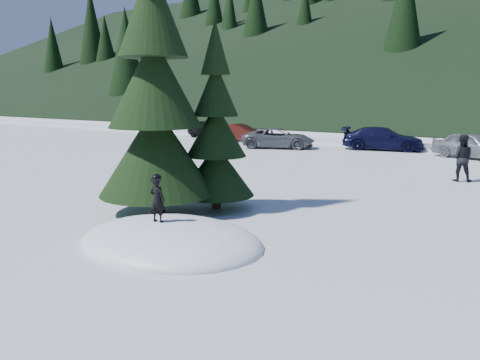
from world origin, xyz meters
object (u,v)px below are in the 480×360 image
Objects in this scene: child_skier at (157,200)px; car_1 at (240,133)px; spruce_short at (216,137)px; car_2 at (278,138)px; car_0 at (209,129)px; adult_0 at (461,158)px; spruce_tall at (155,94)px; car_3 at (383,139)px; car_4 at (472,146)px.

car_1 is (-12.13, 20.26, -0.37)m from child_skier.
spruce_short is 1.42× the size of car_1.
car_2 is (4.54, -2.20, 0.00)m from car_1.
car_0 is 3.49m from car_1.
adult_0 is 21.44m from car_0.
car_2 is (-5.67, 16.16, -2.70)m from spruce_tall.
car_0 is 8.47m from car_2.
car_4 is at bearing -116.12° from car_3.
car_2 is 1.12× the size of car_4.
spruce_tall is 21.18m from car_1.
car_0 is 18.84m from car_4.
child_skier is (0.92, -3.30, -1.11)m from spruce_short.
spruce_tall is 12.16m from adult_0.
car_0 is 13.66m from car_3.
car_4 is at bearing -95.84° from adult_0.
car_3 reaches higher than car_1.
spruce_tall is 2.11m from spruce_short.
car_0 reaches higher than car_3.
car_4 is (5.16, 17.77, -2.63)m from spruce_tall.
spruce_short is at bearing 54.46° from spruce_tall.
spruce_short reaches higher than car_3.
car_1 is at bearing 106.31° from car_4.
spruce_short is (1.00, 1.40, -1.22)m from spruce_tall.
child_skier is 0.27× the size of car_1.
spruce_tall is 23.56m from car_0.
car_1 is 15.38m from car_4.
adult_0 is at bearing -117.56° from child_skier.
car_1 is at bearing 40.38° from car_2.
car_4 reaches higher than car_2.
car_3 is at bearing -94.08° from child_skier.
spruce_short is 1.20× the size of car_2.
car_3 is 1.19× the size of car_4.
adult_0 is at bearing -98.04° from car_0.
adult_0 is at bearing 60.01° from spruce_tall.
adult_0 reaches higher than child_skier.
child_skier is 0.23× the size of car_2.
spruce_tall reaches higher than car_1.
child_skier reaches higher than car_2.
car_0 is at bearing 46.41° from car_2.
child_skier reaches higher than car_4.
spruce_short is 10.28m from adult_0.
spruce_short is 2.96× the size of adult_0.
child_skier reaches higher than car_3.
car_2 is at bearing 116.96° from car_4.
car_0 is 0.86× the size of car_3.
child_skier reaches higher than car_0.
car_0 is (-19.59, 8.71, -0.21)m from adult_0.
car_2 is at bearing 102.45° from car_3.
child_skier is at bearing -127.45° from car_0.
car_4 is (5.14, -1.16, -0.01)m from car_3.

